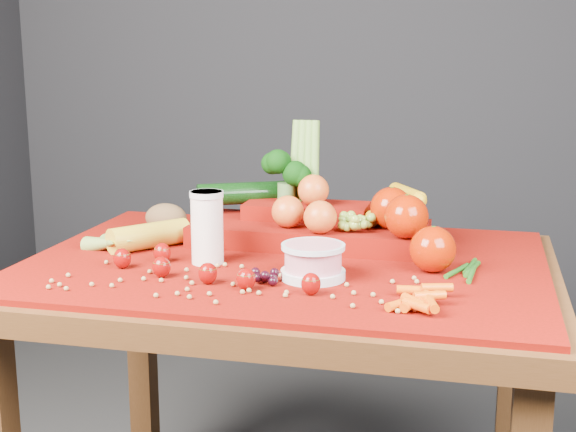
% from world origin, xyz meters
% --- Properties ---
extents(table, '(1.10, 0.80, 0.75)m').
position_xyz_m(table, '(0.00, 0.00, 0.66)').
color(table, '#3C220D').
rests_on(table, ground).
extents(red_cloth, '(1.05, 0.75, 0.01)m').
position_xyz_m(red_cloth, '(0.00, 0.00, 0.76)').
color(red_cloth, '#7B0704').
rests_on(red_cloth, table).
extents(milk_glass, '(0.07, 0.07, 0.15)m').
position_xyz_m(milk_glass, '(-0.15, -0.06, 0.84)').
color(milk_glass, silver).
rests_on(milk_glass, red_cloth).
extents(yogurt_bowl, '(0.12, 0.12, 0.07)m').
position_xyz_m(yogurt_bowl, '(0.08, -0.12, 0.80)').
color(yogurt_bowl, silver).
rests_on(yogurt_bowl, red_cloth).
extents(strawberry_scatter, '(0.48, 0.28, 0.04)m').
position_xyz_m(strawberry_scatter, '(-0.16, -0.13, 0.79)').
color(strawberry_scatter, maroon).
rests_on(strawberry_scatter, red_cloth).
extents(dark_grape_cluster, '(0.06, 0.05, 0.03)m').
position_xyz_m(dark_grape_cluster, '(-0.00, -0.17, 0.78)').
color(dark_grape_cluster, black).
rests_on(dark_grape_cluster, red_cloth).
extents(soybean_scatter, '(0.84, 0.24, 0.01)m').
position_xyz_m(soybean_scatter, '(0.00, -0.20, 0.77)').
color(soybean_scatter, '#AB8749').
rests_on(soybean_scatter, red_cloth).
extents(corn_ear, '(0.27, 0.26, 0.06)m').
position_xyz_m(corn_ear, '(-0.36, -0.01, 0.78)').
color(corn_ear, gold).
rests_on(corn_ear, red_cloth).
extents(potato, '(0.10, 0.07, 0.07)m').
position_xyz_m(potato, '(-0.33, 0.17, 0.80)').
color(potato, brown).
rests_on(potato, red_cloth).
extents(baby_carrot_pile, '(0.18, 0.18, 0.03)m').
position_xyz_m(baby_carrot_pile, '(0.29, -0.23, 0.78)').
color(baby_carrot_pile, '#DC5007').
rests_on(baby_carrot_pile, red_cloth).
extents(green_bean_pile, '(0.14, 0.12, 0.01)m').
position_xyz_m(green_bean_pile, '(0.36, -0.01, 0.77)').
color(green_bean_pile, '#1D5613').
rests_on(green_bean_pile, red_cloth).
extents(produce_mound, '(0.61, 0.39, 0.27)m').
position_xyz_m(produce_mound, '(0.06, 0.15, 0.82)').
color(produce_mound, '#7B0704').
rests_on(produce_mound, red_cloth).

